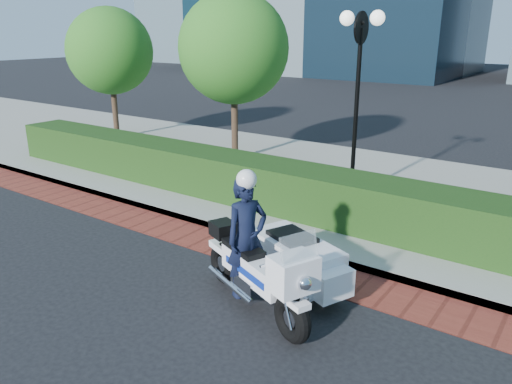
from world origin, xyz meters
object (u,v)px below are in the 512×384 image
Objects in this scene: tree_a at (110,51)px; tree_b at (234,48)px; lamppost at (358,77)px; police_motorcycle at (272,256)px.

tree_a is 5.50m from tree_b.
lamppost is 0.92× the size of tree_a.
lamppost is 0.86× the size of tree_b.
lamppost is at bearing -16.11° from tree_b.
lamppost is at bearing -7.41° from tree_a.
tree_a is 0.94× the size of tree_b.
lamppost is 10.09m from tree_a.
tree_a is at bearing 180.00° from tree_b.
tree_a reaches higher than lamppost.
police_motorcycle is at bearing -79.12° from lamppost.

